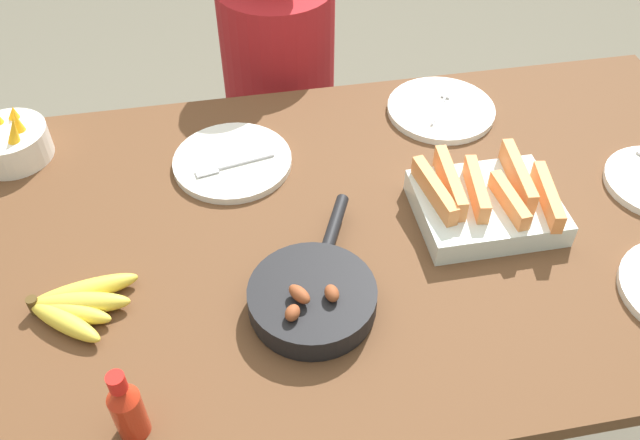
# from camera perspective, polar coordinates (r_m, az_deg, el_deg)

# --- Properties ---
(ground_plane) EXTENTS (14.00, 14.00, 0.00)m
(ground_plane) POSITION_cam_1_polar(r_m,az_deg,el_deg) (1.95, 0.00, -16.67)
(ground_plane) COLOR #666051
(dining_table) EXTENTS (1.86, 0.96, 0.76)m
(dining_table) POSITION_cam_1_polar(r_m,az_deg,el_deg) (1.39, 0.00, -3.45)
(dining_table) COLOR brown
(dining_table) RESTS_ON ground_plane
(banana_bunch) EXTENTS (0.20, 0.16, 0.04)m
(banana_bunch) POSITION_cam_1_polar(r_m,az_deg,el_deg) (1.25, -19.90, -6.75)
(banana_bunch) COLOR gold
(banana_bunch) RESTS_ON dining_table
(melon_tray) EXTENTS (0.27, 0.23, 0.10)m
(melon_tray) POSITION_cam_1_polar(r_m,az_deg,el_deg) (1.37, 13.81, 1.44)
(melon_tray) COLOR silver
(melon_tray) RESTS_ON dining_table
(skillet) EXTENTS (0.22, 0.34, 0.08)m
(skillet) POSITION_cam_1_polar(r_m,az_deg,el_deg) (1.18, -0.61, -6.51)
(skillet) COLOR black
(skillet) RESTS_ON dining_table
(empty_plate_far_left) EXTENTS (0.26, 0.26, 0.02)m
(empty_plate_far_left) POSITION_cam_1_polar(r_m,az_deg,el_deg) (1.47, -7.38, 4.91)
(empty_plate_far_left) COLOR silver
(empty_plate_far_left) RESTS_ON dining_table
(empty_plate_mid_edge) EXTENTS (0.25, 0.25, 0.02)m
(empty_plate_mid_edge) POSITION_cam_1_polar(r_m,az_deg,el_deg) (1.64, 10.14, 9.15)
(empty_plate_mid_edge) COLOR silver
(empty_plate_mid_edge) RESTS_ON dining_table
(fruit_bowl_mango) EXTENTS (0.17, 0.17, 0.12)m
(fruit_bowl_mango) POSITION_cam_1_polar(r_m,az_deg,el_deg) (1.61, -24.67, 6.02)
(fruit_bowl_mango) COLOR silver
(fruit_bowl_mango) RESTS_ON dining_table
(hot_sauce_bottle) EXTENTS (0.05, 0.05, 0.15)m
(hot_sauce_bottle) POSITION_cam_1_polar(r_m,az_deg,el_deg) (1.06, -15.95, -14.97)
(hot_sauce_bottle) COLOR #B72814
(hot_sauce_bottle) RESTS_ON dining_table
(person_figure) EXTENTS (0.33, 0.33, 1.18)m
(person_figure) POSITION_cam_1_polar(r_m,az_deg,el_deg) (2.00, -3.24, 7.57)
(person_figure) COLOR black
(person_figure) RESTS_ON ground_plane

